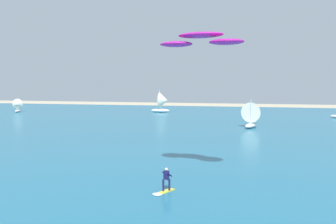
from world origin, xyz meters
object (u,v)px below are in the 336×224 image
sailboat_heeled_over (163,102)px  kite (201,40)px  kitesurfer (165,183)px  sailboat_near_shore (17,105)px  sailboat_mid_left (252,114)px

sailboat_heeled_over → kite: bearing=-74.8°
kitesurfer → kite: (2.05, 3.06, 10.01)m
sailboat_near_shore → sailboat_heeled_over: size_ratio=0.66×
kitesurfer → sailboat_near_shore: sailboat_near_shore is taller
kite → sailboat_near_shore: size_ratio=1.94×
kite → sailboat_near_shore: (-49.30, 49.16, -9.01)m
kite → sailboat_heeled_over: kite is taller
kitesurfer → sailboat_mid_left: sailboat_mid_left is taller
kitesurfer → sailboat_near_shore: 70.44m
kite → sailboat_heeled_over: size_ratio=1.27×
sailboat_near_shore → sailboat_heeled_over: 34.76m
kitesurfer → sailboat_mid_left: bearing=79.2°
kitesurfer → kite: size_ratio=0.29×
kite → sailboat_mid_left: size_ratio=1.48×
sailboat_mid_left → sailboat_heeled_over: 30.64m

